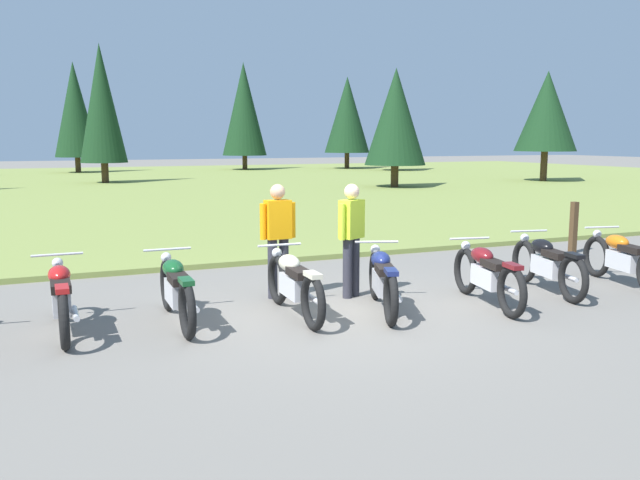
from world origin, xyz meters
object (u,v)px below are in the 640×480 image
motorcycle_black (547,264)px  rider_in_hivis_vest (278,234)px  motorcycle_maroon (487,274)px  trail_marker_post (573,228)px  motorcycle_british_green (176,290)px  motorcycle_cream (294,283)px  rider_with_back_turned (351,233)px  motorcycle_navy (382,280)px  motorcycle_orange (623,258)px  motorcycle_red (61,297)px

motorcycle_black → rider_in_hivis_vest: (-3.88, 1.25, 0.51)m
motorcycle_maroon → trail_marker_post: bearing=33.2°
motorcycle_british_green → motorcycle_cream: (1.49, -0.24, 0.00)m
rider_with_back_turned → motorcycle_maroon: bearing=-37.2°
motorcycle_cream → motorcycle_navy: (1.18, -0.25, 0.00)m
motorcycle_orange → rider_in_hivis_vest: size_ratio=1.24×
motorcycle_maroon → motorcycle_black: bearing=12.3°
motorcycle_cream → motorcycle_maroon: bearing=-10.8°
motorcycle_red → rider_with_back_turned: bearing=4.0°
motorcycle_navy → rider_in_hivis_vest: 1.72m
motorcycle_navy → motorcycle_orange: size_ratio=0.97×
motorcycle_british_green → rider_in_hivis_vest: (1.64, 0.79, 0.51)m
motorcycle_red → motorcycle_maroon: bearing=-9.2°
motorcycle_navy → rider_in_hivis_vest: (-1.04, 1.28, 0.51)m
motorcycle_navy → motorcycle_orange: 4.27m
motorcycle_orange → trail_marker_post: (1.50, 2.62, 0.09)m
motorcycle_british_green → trail_marker_post: trail_marker_post is taller
motorcycle_maroon → rider_with_back_turned: size_ratio=1.25×
motorcycle_navy → motorcycle_orange: (4.27, -0.09, 0.00)m
motorcycle_cream → motorcycle_orange: bearing=-3.6°
rider_in_hivis_vest → motorcycle_navy: bearing=-50.9°
motorcycle_maroon → motorcycle_orange: size_ratio=1.00×
motorcycle_british_green → rider_with_back_turned: rider_with_back_turned is taller
motorcycle_orange → rider_with_back_turned: (-4.30, 1.00, 0.51)m
motorcycle_maroon → rider_in_hivis_vest: 3.02m
motorcycle_navy → trail_marker_post: size_ratio=1.91×
motorcycle_red → motorcycle_british_green: bearing=-5.9°
motorcycle_red → motorcycle_maroon: (5.53, -0.89, 0.00)m
motorcycle_british_green → motorcycle_maroon: bearing=-10.2°
motorcycle_cream → rider_in_hivis_vest: (0.15, 1.03, 0.51)m
motorcycle_british_green → motorcycle_orange: size_ratio=1.01×
motorcycle_black → rider_with_back_turned: (-2.87, 0.88, 0.51)m
motorcycle_navy → rider_in_hivis_vest: size_ratio=1.20×
motorcycle_red → motorcycle_orange: bearing=-4.9°
trail_marker_post → motorcycle_navy: bearing=-156.4°
motorcycle_maroon → motorcycle_black: same height
motorcycle_british_green → motorcycle_black: bearing=-4.8°
motorcycle_orange → motorcycle_british_green: bearing=175.2°
motorcycle_red → motorcycle_cream: size_ratio=1.00×
motorcycle_red → motorcycle_black: bearing=-5.0°
rider_with_back_turned → motorcycle_british_green: bearing=-171.0°
motorcycle_british_green → motorcycle_maroon: 4.25m
motorcycle_navy → motorcycle_red: bearing=171.2°
motorcycle_maroon → motorcycle_black: 1.36m
motorcycle_cream → motorcycle_orange: 5.46m
motorcycle_british_green → motorcycle_navy: bearing=-10.3°
motorcycle_red → rider_with_back_turned: rider_with_back_turned is taller
motorcycle_british_green → motorcycle_red: bearing=174.1°
motorcycle_orange → rider_with_back_turned: 4.44m
motorcycle_black → rider_in_hivis_vest: rider_in_hivis_vest is taller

